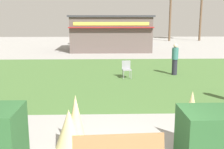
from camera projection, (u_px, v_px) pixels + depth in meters
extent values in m
cube|color=#446B33|center=(109.00, 76.00, 14.74)|extent=(36.00, 12.00, 0.01)
cube|color=olive|center=(119.00, 146.00, 5.07)|extent=(1.70, 0.22, 0.44)
cube|color=olive|center=(159.00, 147.00, 5.38)|extent=(0.08, 0.44, 0.06)
cone|color=#D1BC7F|center=(191.00, 118.00, 6.65)|extent=(0.63, 0.63, 1.35)
cone|color=#D1BC7F|center=(76.00, 120.00, 6.65)|extent=(0.51, 0.51, 1.25)
cone|color=#D1BC7F|center=(69.00, 128.00, 6.55)|extent=(0.67, 0.67, 0.93)
cube|color=#594C47|center=(111.00, 34.00, 25.84)|extent=(7.16, 4.69, 3.09)
cube|color=#333338|center=(111.00, 16.00, 25.51)|extent=(7.46, 4.99, 0.16)
cube|color=maroon|center=(111.00, 28.00, 23.23)|extent=(7.26, 0.36, 0.08)
cube|color=#D8CC4C|center=(111.00, 24.00, 23.32)|extent=(6.44, 0.04, 0.28)
cube|color=gray|center=(127.00, 70.00, 14.01)|extent=(0.48, 0.48, 0.04)
cube|color=gray|center=(126.00, 65.00, 14.16)|extent=(0.44, 0.08, 0.44)
cylinder|color=gray|center=(124.00, 75.00, 13.84)|extent=(0.03, 0.03, 0.45)
cylinder|color=gray|center=(131.00, 75.00, 13.89)|extent=(0.03, 0.03, 0.45)
cylinder|color=gray|center=(122.00, 73.00, 14.21)|extent=(0.03, 0.03, 0.45)
cylinder|color=gray|center=(130.00, 73.00, 14.26)|extent=(0.03, 0.03, 0.45)
cylinder|color=#23232D|center=(175.00, 67.00, 14.89)|extent=(0.28, 0.28, 0.85)
cylinder|color=#336B66|center=(175.00, 54.00, 14.74)|extent=(0.34, 0.34, 0.62)
sphere|color=beige|center=(176.00, 46.00, 14.65)|extent=(0.22, 0.22, 0.22)
cube|color=silver|center=(89.00, 39.00, 32.61)|extent=(4.28, 2.00, 0.60)
cube|color=black|center=(87.00, 35.00, 32.51)|extent=(2.38, 1.69, 0.44)
cylinder|color=black|center=(99.00, 40.00, 33.66)|extent=(0.65, 0.25, 0.64)
cylinder|color=black|center=(100.00, 42.00, 31.86)|extent=(0.65, 0.25, 0.64)
cylinder|color=black|center=(78.00, 41.00, 33.46)|extent=(0.65, 0.25, 0.64)
cylinder|color=black|center=(77.00, 42.00, 31.66)|extent=(0.65, 0.25, 0.64)
cube|color=navy|center=(131.00, 39.00, 32.77)|extent=(4.32, 2.10, 0.60)
cube|color=black|center=(130.00, 35.00, 32.69)|extent=(2.42, 1.75, 0.44)
cylinder|color=black|center=(142.00, 40.00, 33.66)|extent=(0.65, 0.27, 0.64)
cylinder|color=black|center=(143.00, 42.00, 31.86)|extent=(0.65, 0.27, 0.64)
cylinder|color=black|center=(120.00, 40.00, 33.77)|extent=(0.65, 0.27, 0.64)
cylinder|color=black|center=(120.00, 42.00, 31.97)|extent=(0.65, 0.27, 0.64)
cylinder|color=brown|center=(170.00, 17.00, 36.07)|extent=(0.28, 0.28, 6.28)
cylinder|color=brown|center=(201.00, 17.00, 36.49)|extent=(0.28, 0.28, 6.28)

